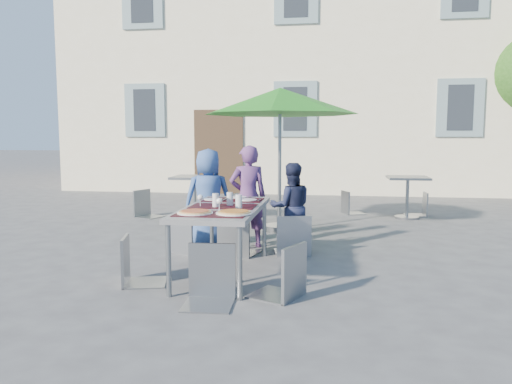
% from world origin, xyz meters
% --- Properties ---
extents(ground, '(90.00, 90.00, 0.00)m').
position_xyz_m(ground, '(0.00, 0.00, 0.00)').
color(ground, '#49484B').
rests_on(ground, ground).
extents(building, '(13.60, 8.20, 11.10)m').
position_xyz_m(building, '(-0.00, 11.50, 4.85)').
color(building, beige).
rests_on(building, ground).
extents(dining_table, '(0.80, 1.85, 0.76)m').
position_xyz_m(dining_table, '(-0.24, -0.09, 0.70)').
color(dining_table, '#4A4B50').
rests_on(dining_table, ground).
extents(pizza_near_left, '(0.36, 0.36, 0.03)m').
position_xyz_m(pizza_near_left, '(-0.40, -0.64, 0.77)').
color(pizza_near_left, white).
rests_on(pizza_near_left, dining_table).
extents(pizza_near_right, '(0.36, 0.36, 0.03)m').
position_xyz_m(pizza_near_right, '(-0.02, -0.60, 0.77)').
color(pizza_near_right, white).
rests_on(pizza_near_right, dining_table).
extents(glassware, '(0.51, 0.46, 0.15)m').
position_xyz_m(glassware, '(-0.21, -0.16, 0.83)').
color(glassware, silver).
rests_on(glassware, dining_table).
extents(place_settings, '(0.68, 0.46, 0.01)m').
position_xyz_m(place_settings, '(-0.25, 0.52, 0.76)').
color(place_settings, white).
rests_on(place_settings, dining_table).
extents(child_0, '(0.77, 0.65, 1.35)m').
position_xyz_m(child_0, '(-0.74, 1.26, 0.67)').
color(child_0, '#395A9C').
rests_on(child_0, ground).
extents(child_1, '(0.59, 0.48, 1.39)m').
position_xyz_m(child_1, '(-0.19, 1.27, 0.70)').
color(child_1, '#5F3670').
rests_on(child_1, ground).
extents(child_2, '(0.63, 0.46, 1.17)m').
position_xyz_m(child_2, '(0.41, 1.14, 0.58)').
color(child_2, '#1B203D').
rests_on(child_2, ground).
extents(chair_0, '(0.50, 0.50, 0.85)m').
position_xyz_m(chair_0, '(-0.93, 0.79, 0.49)').
color(chair_0, '#93979E').
rests_on(chair_0, ground).
extents(chair_1, '(0.53, 0.53, 0.99)m').
position_xyz_m(chair_1, '(-0.25, 0.76, 0.58)').
color(chair_1, slate).
rests_on(chair_1, ground).
extents(chair_2, '(0.52, 0.52, 0.99)m').
position_xyz_m(chair_2, '(0.46, 0.90, 0.58)').
color(chair_2, '#94989F').
rests_on(chair_2, ground).
extents(chair_3, '(0.51, 0.51, 0.94)m').
position_xyz_m(chair_3, '(-1.05, -0.60, 0.55)').
color(chair_3, gray).
rests_on(chair_3, ground).
extents(chair_4, '(0.58, 0.58, 0.98)m').
position_xyz_m(chair_4, '(0.51, -0.82, 0.58)').
color(chair_4, gray).
rests_on(chair_4, ground).
extents(chair_5, '(0.46, 0.47, 0.99)m').
position_xyz_m(chair_5, '(-0.16, -1.03, 0.59)').
color(chair_5, gray).
rests_on(chair_5, ground).
extents(patio_umbrella, '(2.44, 2.44, 2.27)m').
position_xyz_m(patio_umbrella, '(0.11, 2.52, 2.04)').
color(patio_umbrella, '#93959A').
rests_on(patio_umbrella, ground).
extents(cafe_table_0, '(0.75, 0.75, 0.80)m').
position_xyz_m(cafe_table_0, '(-1.51, 3.32, 0.57)').
color(cafe_table_0, '#93959A').
rests_on(cafe_table_0, ground).
extents(bg_chair_l_0, '(0.57, 0.56, 0.96)m').
position_xyz_m(bg_chair_l_0, '(-2.52, 3.55, 0.56)').
color(bg_chair_l_0, gray).
rests_on(bg_chair_l_0, ground).
extents(bg_chair_r_0, '(0.52, 0.51, 0.88)m').
position_xyz_m(bg_chair_r_0, '(-0.95, 3.57, 0.51)').
color(bg_chair_r_0, '#92999D').
rests_on(bg_chair_r_0, ground).
extents(cafe_table_1, '(0.72, 0.72, 0.78)m').
position_xyz_m(cafe_table_1, '(2.32, 4.05, 0.54)').
color(cafe_table_1, '#93959A').
rests_on(cafe_table_1, ground).
extents(bg_chair_l_1, '(0.49, 0.49, 0.85)m').
position_xyz_m(bg_chair_l_1, '(1.30, 4.46, 0.49)').
color(bg_chair_l_1, gray).
rests_on(bg_chair_l_1, ground).
extents(bg_chair_r_1, '(0.39, 0.39, 0.85)m').
position_xyz_m(bg_chair_r_1, '(2.63, 4.44, 0.49)').
color(bg_chair_r_1, '#8F949A').
rests_on(bg_chair_r_1, ground).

